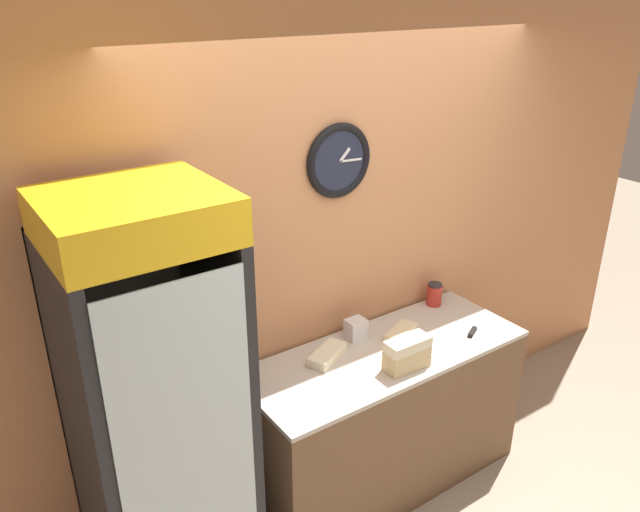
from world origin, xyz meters
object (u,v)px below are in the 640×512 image
object	(u,v)px
sandwich_stack_bottom	(406,363)
sandwich_flat_left	(327,355)
sandwich_stack_middle	(407,354)
condiment_jar	(434,294)
sandwich_stack_top	(408,344)
sandwich_flat_right	(401,333)
chefs_knife	(475,328)
napkin_dispenser	(356,329)
beverage_cooler	(151,399)

from	to	relation	value
sandwich_stack_bottom	sandwich_flat_left	xyz separation A→B (m)	(-0.29, 0.30, -0.00)
sandwich_stack_middle	condiment_jar	size ratio (longest dim) A/B	1.69
sandwich_stack_top	condiment_jar	distance (m)	0.75
sandwich_stack_middle	sandwich_stack_bottom	bearing A→B (deg)	180.00
sandwich_stack_bottom	sandwich_flat_right	size ratio (longest dim) A/B	1.01
chefs_knife	condiment_jar	xyz separation A→B (m)	(0.02, 0.36, 0.06)
sandwich_flat_left	sandwich_stack_top	bearing A→B (deg)	-46.26
condiment_jar	napkin_dispenser	size ratio (longest dim) A/B	1.20
sandwich_stack_middle	napkin_dispenser	xyz separation A→B (m)	(-0.04, 0.38, -0.03)
beverage_cooler	sandwich_flat_left	world-z (taller)	beverage_cooler
chefs_knife	sandwich_stack_middle	bearing A→B (deg)	-173.57
sandwich_flat_right	condiment_jar	bearing A→B (deg)	22.54
sandwich_flat_right	napkin_dispenser	distance (m)	0.26
sandwich_stack_bottom	sandwich_flat_left	size ratio (longest dim) A/B	0.91
beverage_cooler	sandwich_flat_right	size ratio (longest dim) A/B	8.29
sandwich_stack_bottom	napkin_dispenser	size ratio (longest dim) A/B	2.07
sandwich_stack_bottom	sandwich_stack_top	bearing A→B (deg)	0.00
sandwich_flat_right	chefs_knife	bearing A→B (deg)	-23.54
sandwich_flat_left	sandwich_stack_middle	bearing A→B (deg)	-46.26
sandwich_stack_middle	sandwich_flat_left	xyz separation A→B (m)	(-0.29, 0.30, -0.06)
napkin_dispenser	chefs_knife	bearing A→B (deg)	-26.70
condiment_jar	napkin_dispenser	world-z (taller)	condiment_jar
napkin_dispenser	sandwich_flat_right	bearing A→B (deg)	-32.23
sandwich_flat_right	chefs_knife	size ratio (longest dim) A/B	0.87
beverage_cooler	sandwich_stack_middle	distance (m)	1.30
sandwich_flat_left	sandwich_flat_right	xyz separation A→B (m)	(0.47, -0.06, 0.00)
sandwich_stack_bottom	napkin_dispenser	distance (m)	0.38
chefs_knife	sandwich_flat_right	bearing A→B (deg)	156.46
beverage_cooler	chefs_knife	xyz separation A→B (m)	(1.87, -0.14, -0.21)
chefs_knife	napkin_dispenser	bearing A→B (deg)	153.30
beverage_cooler	sandwich_stack_top	size ratio (longest dim) A/B	8.33
beverage_cooler	sandwich_stack_bottom	world-z (taller)	beverage_cooler
sandwich_flat_left	condiment_jar	distance (m)	0.91
sandwich_stack_bottom	condiment_jar	world-z (taller)	condiment_jar
chefs_knife	sandwich_stack_bottom	bearing A→B (deg)	-173.57
sandwich_stack_middle	sandwich_flat_right	distance (m)	0.31
sandwich_flat_left	sandwich_flat_right	distance (m)	0.47
sandwich_stack_top	condiment_jar	xyz separation A→B (m)	(0.61, 0.42, -0.07)
beverage_cooler	sandwich_flat_right	xyz separation A→B (m)	(1.46, 0.04, -0.19)
chefs_knife	condiment_jar	distance (m)	0.36
sandwich_flat_left	beverage_cooler	bearing A→B (deg)	-174.41
chefs_knife	napkin_dispenser	size ratio (longest dim) A/B	2.35
beverage_cooler	sandwich_flat_right	distance (m)	1.47
beverage_cooler	sandwich_stack_top	xyz separation A→B (m)	(1.28, -0.20, -0.08)
sandwich_stack_bottom	sandwich_stack_top	size ratio (longest dim) A/B	1.01
sandwich_flat_right	napkin_dispenser	xyz separation A→B (m)	(-0.22, 0.14, 0.03)
sandwich_stack_bottom	sandwich_stack_top	world-z (taller)	sandwich_stack_top
sandwich_stack_top	sandwich_flat_left	size ratio (longest dim) A/B	0.90
sandwich_stack_top	napkin_dispenser	xyz separation A→B (m)	(-0.04, 0.38, -0.08)
chefs_knife	sandwich_stack_top	bearing A→B (deg)	-173.57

